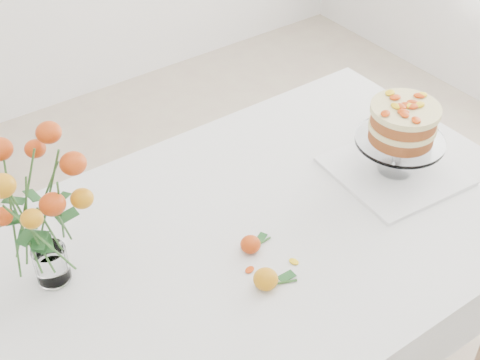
% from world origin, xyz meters
% --- Properties ---
extents(table, '(1.43, 0.93, 0.76)m').
position_xyz_m(table, '(0.00, 0.00, 0.67)').
color(table, tan).
rests_on(table, ground).
extents(napkin, '(0.34, 0.34, 0.01)m').
position_xyz_m(napkin, '(0.42, -0.04, 0.76)').
color(napkin, white).
rests_on(napkin, table).
extents(cake_stand, '(0.24, 0.24, 0.21)m').
position_xyz_m(cake_stand, '(0.42, -0.04, 0.91)').
color(cake_stand, silver).
rests_on(cake_stand, napkin).
extents(rose_vase, '(0.27, 0.27, 0.39)m').
position_xyz_m(rose_vase, '(-0.50, 0.14, 0.98)').
color(rose_vase, silver).
rests_on(rose_vase, table).
extents(loose_rose_near, '(0.10, 0.06, 0.05)m').
position_xyz_m(loose_rose_near, '(-0.12, -0.16, 0.78)').
color(loose_rose_near, orange).
rests_on(loose_rose_near, table).
extents(loose_rose_far, '(0.09, 0.05, 0.04)m').
position_xyz_m(loose_rose_far, '(-0.08, -0.05, 0.78)').
color(loose_rose_far, '#B83C09').
rests_on(loose_rose_far, table).
extents(stray_petal_a, '(0.03, 0.02, 0.00)m').
position_xyz_m(stray_petal_a, '(-0.12, -0.10, 0.76)').
color(stray_petal_a, yellow).
rests_on(stray_petal_a, table).
extents(stray_petal_b, '(0.03, 0.02, 0.00)m').
position_xyz_m(stray_petal_b, '(-0.02, -0.14, 0.76)').
color(stray_petal_b, yellow).
rests_on(stray_petal_b, table).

